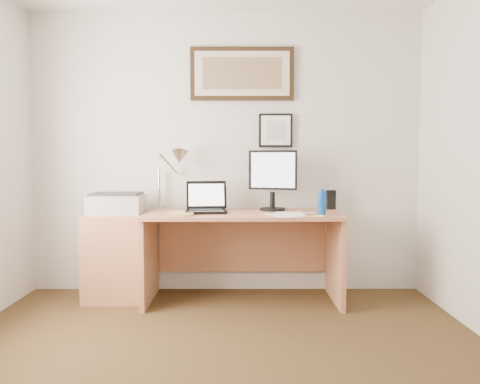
{
  "coord_description": "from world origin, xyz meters",
  "views": [
    {
      "loc": [
        0.12,
        -2.23,
        1.19
      ],
      "look_at": [
        0.13,
        1.43,
        0.94
      ],
      "focal_mm": 35.0,
      "sensor_mm": 36.0,
      "label": 1
    }
  ],
  "objects_px": {
    "water_bottle": "(322,203)",
    "printer": "(117,204)",
    "book": "(170,214)",
    "laptop": "(206,205)",
    "lcd_monitor": "(273,177)",
    "desk": "(242,239)",
    "side_cabinet": "(116,257)"
  },
  "relations": [
    {
      "from": "laptop",
      "to": "side_cabinet",
      "type": "bearing_deg",
      "value": 178.02
    },
    {
      "from": "side_cabinet",
      "to": "printer",
      "type": "xyz_separation_m",
      "value": [
        0.01,
        0.03,
        0.45
      ]
    },
    {
      "from": "desk",
      "to": "printer",
      "type": "relative_size",
      "value": 3.64
    },
    {
      "from": "side_cabinet",
      "to": "book",
      "type": "distance_m",
      "value": 0.66
    },
    {
      "from": "water_bottle",
      "to": "book",
      "type": "relative_size",
      "value": 0.75
    },
    {
      "from": "desk",
      "to": "printer",
      "type": "bearing_deg",
      "value": -179.68
    },
    {
      "from": "water_bottle",
      "to": "printer",
      "type": "xyz_separation_m",
      "value": [
        -1.7,
        0.21,
        -0.03
      ]
    },
    {
      "from": "water_bottle",
      "to": "laptop",
      "type": "bearing_deg",
      "value": 170.59
    },
    {
      "from": "water_bottle",
      "to": "desk",
      "type": "height_order",
      "value": "water_bottle"
    },
    {
      "from": "water_bottle",
      "to": "desk",
      "type": "xyz_separation_m",
      "value": [
        -0.64,
        0.22,
        -0.33
      ]
    },
    {
      "from": "laptop",
      "to": "printer",
      "type": "distance_m",
      "value": 0.76
    },
    {
      "from": "book",
      "to": "printer",
      "type": "bearing_deg",
      "value": 154.44
    },
    {
      "from": "side_cabinet",
      "to": "desk",
      "type": "distance_m",
      "value": 1.08
    },
    {
      "from": "book",
      "to": "printer",
      "type": "xyz_separation_m",
      "value": [
        -0.49,
        0.23,
        0.06
      ]
    },
    {
      "from": "lcd_monitor",
      "to": "printer",
      "type": "height_order",
      "value": "lcd_monitor"
    },
    {
      "from": "book",
      "to": "lcd_monitor",
      "type": "xyz_separation_m",
      "value": [
        0.84,
        0.31,
        0.28
      ]
    },
    {
      "from": "book",
      "to": "lcd_monitor",
      "type": "bearing_deg",
      "value": 20.4
    },
    {
      "from": "side_cabinet",
      "to": "desk",
      "type": "height_order",
      "value": "desk"
    },
    {
      "from": "book",
      "to": "desk",
      "type": "bearing_deg",
      "value": 22.64
    },
    {
      "from": "book",
      "to": "laptop",
      "type": "distance_m",
      "value": 0.33
    },
    {
      "from": "laptop",
      "to": "book",
      "type": "bearing_deg",
      "value": -146.56
    },
    {
      "from": "laptop",
      "to": "desk",
      "type": "bearing_deg",
      "value": 11.43
    },
    {
      "from": "water_bottle",
      "to": "lcd_monitor",
      "type": "height_order",
      "value": "lcd_monitor"
    },
    {
      "from": "desk",
      "to": "laptop",
      "type": "bearing_deg",
      "value": -168.57
    },
    {
      "from": "water_bottle",
      "to": "book",
      "type": "height_order",
      "value": "water_bottle"
    },
    {
      "from": "water_bottle",
      "to": "lcd_monitor",
      "type": "relative_size",
      "value": 0.36
    },
    {
      "from": "book",
      "to": "laptop",
      "type": "height_order",
      "value": "laptop"
    },
    {
      "from": "desk",
      "to": "printer",
      "type": "height_order",
      "value": "printer"
    },
    {
      "from": "water_bottle",
      "to": "printer",
      "type": "bearing_deg",
      "value": 172.9
    },
    {
      "from": "side_cabinet",
      "to": "book",
      "type": "bearing_deg",
      "value": -22.49
    },
    {
      "from": "lcd_monitor",
      "to": "book",
      "type": "bearing_deg",
      "value": -159.6
    },
    {
      "from": "water_bottle",
      "to": "lcd_monitor",
      "type": "xyz_separation_m",
      "value": [
        -0.38,
        0.29,
        0.2
      ]
    }
  ]
}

